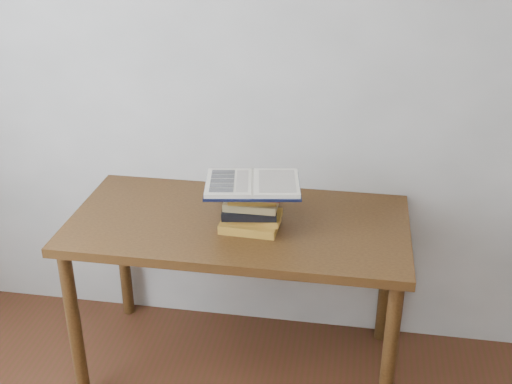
# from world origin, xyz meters

# --- Properties ---
(room_shell) EXTENTS (3.54, 3.54, 2.62)m
(room_shell) POSITION_xyz_m (-0.08, 0.01, 1.63)
(room_shell) COLOR beige
(room_shell) RESTS_ON ground
(desk) EXTENTS (1.47, 0.74, 0.79)m
(desk) POSITION_xyz_m (0.03, 1.38, 0.69)
(desk) COLOR #4F3113
(desk) RESTS_ON ground
(book_stack) EXTENTS (0.26, 0.19, 0.19)m
(book_stack) POSITION_xyz_m (0.10, 1.33, 0.88)
(book_stack) COLOR #B9772A
(book_stack) RESTS_ON desk
(open_book) EXTENTS (0.43, 0.33, 0.03)m
(open_book) POSITION_xyz_m (0.10, 1.33, 0.99)
(open_book) COLOR black
(open_book) RESTS_ON book_stack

